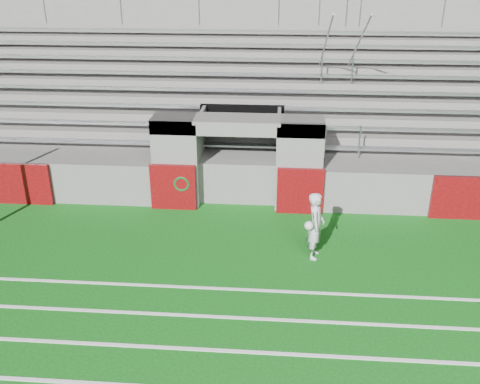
{
  "coord_description": "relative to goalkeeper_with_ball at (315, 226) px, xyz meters",
  "views": [
    {
      "loc": [
        1.19,
        -10.82,
        6.76
      ],
      "look_at": [
        0.2,
        1.8,
        1.1
      ],
      "focal_mm": 40.0,
      "sensor_mm": 36.0,
      "label": 1
    }
  ],
  "objects": [
    {
      "name": "goalkeeper_with_ball",
      "position": [
        0.0,
        0.0,
        0.0
      ],
      "size": [
        0.52,
        0.72,
        1.68
      ],
      "color": "silver",
      "rests_on": "ground"
    },
    {
      "name": "stadium_structure",
      "position": [
        -2.1,
        7.41,
        0.65
      ],
      "size": [
        26.0,
        8.48,
        5.42
      ],
      "color": "#5F5D5A",
      "rests_on": "ground"
    },
    {
      "name": "hose_coil",
      "position": [
        -3.65,
        2.37,
        -0.06
      ],
      "size": [
        0.6,
        0.15,
        0.6
      ],
      "color": "#0D410E",
      "rests_on": "ground"
    },
    {
      "name": "ground",
      "position": [
        -2.1,
        -0.56,
        -0.84
      ],
      "size": [
        90.0,
        90.0,
        0.0
      ],
      "primitive_type": "plane",
      "color": "#0D5111",
      "rests_on": "ground"
    }
  ]
}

